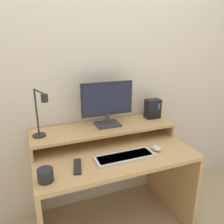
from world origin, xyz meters
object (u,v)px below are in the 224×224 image
Objects in this scene: monitor at (107,103)px; router_dock at (153,109)px; remote_control at (77,166)px; keyboard at (125,157)px; desk_lamp at (40,116)px; mouse at (156,148)px; mug at (45,175)px.

monitor is 0.46m from router_dock.
keyboard is at bearing -0.47° from remote_control.
router_dock is 0.89m from remote_control.
monitor reaches higher than router_dock.
desk_lamp is 0.43m from remote_control.
desk_lamp reaches higher than keyboard.
keyboard is 4.83× the size of mouse.
mug is at bearing -141.66° from monitor.
desk_lamp is at bearing 86.52° from mug.
desk_lamp is (-0.52, -0.09, -0.01)m from monitor.
mouse is 0.81m from mug.
router_dock reaches higher than remote_control.
desk_lamp is at bearing -170.06° from monitor.
mouse is 0.60m from remote_control.
router_dock is (0.97, 0.12, -0.09)m from desk_lamp.
remote_control is (-0.34, -0.36, -0.30)m from monitor.
monitor reaches higher than desk_lamp.
keyboard is 4.56× the size of mug.
monitor is 2.49× the size of router_dock.
mug reaches higher than remote_control.
desk_lamp is 0.84× the size of keyboard.
desk_lamp is 0.98m from router_dock.
monitor is at bearing 46.46° from remote_control.
remote_control is (-0.33, 0.00, -0.00)m from keyboard.
desk_lamp reaches higher than router_dock.
router_dock is 1.86× the size of mug.
keyboard is 0.54m from mug.
keyboard is at bearing 7.32° from mug.
monitor is 0.52m from mouse.
router_dock reaches higher than keyboard.
keyboard is at bearing -175.70° from mouse.
monitor is 4.63× the size of mug.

